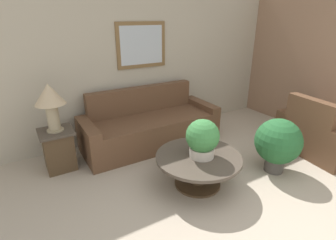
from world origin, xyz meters
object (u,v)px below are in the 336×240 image
object	(u,v)px
side_table	(59,149)
couch_main	(150,127)
armchair	(322,134)
table_lamp	(50,99)
potted_plant_on_table	(202,138)
coffee_table	(198,164)
potted_plant_floor	(278,143)

from	to	relation	value
side_table	couch_main	bearing A→B (deg)	1.65
armchair	table_lamp	bearing A→B (deg)	73.29
side_table	potted_plant_on_table	xyz separation A→B (m)	(1.47, -1.35, 0.37)
coffee_table	armchair	bearing A→B (deg)	-7.40
side_table	table_lamp	world-z (taller)	table_lamp
table_lamp	armchair	bearing A→B (deg)	-23.76
armchair	table_lamp	size ratio (longest dim) A/B	1.91
coffee_table	potted_plant_floor	bearing A→B (deg)	-14.68
coffee_table	table_lamp	distance (m)	2.10
armchair	coffee_table	distance (m)	2.24
table_lamp	potted_plant_floor	distance (m)	3.10
armchair	potted_plant_floor	xyz separation A→B (m)	(-1.10, -0.00, 0.14)
coffee_table	table_lamp	size ratio (longest dim) A/B	1.64
coffee_table	side_table	bearing A→B (deg)	137.46
couch_main	table_lamp	distance (m)	1.64
coffee_table	side_table	xyz separation A→B (m)	(-1.45, 1.33, -0.01)
couch_main	potted_plant_on_table	xyz separation A→B (m)	(0.00, -1.40, 0.36)
armchair	potted_plant_on_table	distance (m)	2.25
side_table	table_lamp	distance (m)	0.74
couch_main	armchair	size ratio (longest dim) A/B	1.80
armchair	potted_plant_floor	distance (m)	1.11
couch_main	side_table	world-z (taller)	couch_main
couch_main	potted_plant_floor	world-z (taller)	couch_main
couch_main	table_lamp	bearing A→B (deg)	-178.35
coffee_table	couch_main	bearing A→B (deg)	89.15
armchair	coffee_table	bearing A→B (deg)	89.65
side_table	armchair	bearing A→B (deg)	-23.76
potted_plant_on_table	potted_plant_floor	xyz separation A→B (m)	(1.10, -0.27, -0.23)
couch_main	armchair	world-z (taller)	same
potted_plant_floor	coffee_table	bearing A→B (deg)	165.32
side_table	potted_plant_floor	bearing A→B (deg)	-32.26
coffee_table	table_lamp	world-z (taller)	table_lamp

